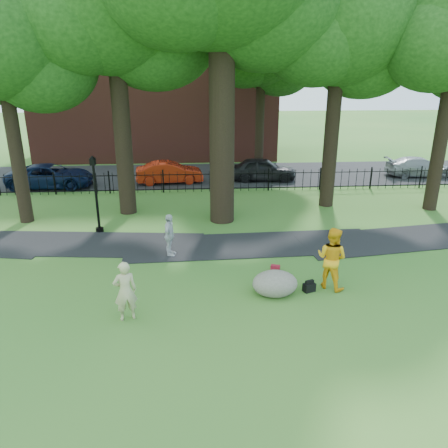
{
  "coord_description": "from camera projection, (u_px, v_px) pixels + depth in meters",
  "views": [
    {
      "loc": [
        -1.24,
        -12.11,
        6.72
      ],
      "look_at": [
        -0.26,
        2.0,
        1.62
      ],
      "focal_mm": 35.0,
      "sensor_mm": 36.0,
      "label": 1
    }
  ],
  "objects": [
    {
      "name": "woman",
      "position": [
        125.0,
        291.0,
        12.05
      ],
      "size": [
        0.74,
        0.6,
        1.77
      ],
      "primitive_type": "imported",
      "rotation": [
        0.0,
        0.0,
        3.44
      ],
      "color": "tan",
      "rests_on": "ground"
    },
    {
      "name": "ground",
      "position": [
        237.0,
        294.0,
        13.73
      ],
      "size": [
        120.0,
        120.0,
        0.0
      ],
      "primitive_type": "plane",
      "color": "#306D26",
      "rests_on": "ground"
    },
    {
      "name": "backpack",
      "position": [
        309.0,
        287.0,
        13.82
      ],
      "size": [
        0.43,
        0.35,
        0.28
      ],
      "primitive_type": "cube",
      "rotation": [
        0.0,
        0.0,
        0.37
      ],
      "color": "black",
      "rests_on": "ground"
    },
    {
      "name": "boulder",
      "position": [
        275.0,
        282.0,
        13.58
      ],
      "size": [
        1.45,
        1.11,
        0.83
      ],
      "primitive_type": "ellipsoid",
      "rotation": [
        0.0,
        0.0,
        -0.03
      ],
      "color": "slate",
      "rests_on": "ground"
    },
    {
      "name": "tree_row",
      "position": [
        232.0,
        32.0,
        18.88
      ],
      "size": [
        26.82,
        7.96,
        12.42
      ],
      "color": "black",
      "rests_on": "ground"
    },
    {
      "name": "street",
      "position": [
        213.0,
        175.0,
        28.74
      ],
      "size": [
        80.0,
        7.0,
        0.02
      ],
      "primitive_type": "cube",
      "color": "black",
      "rests_on": "ground"
    },
    {
      "name": "iron_fence",
      "position": [
        216.0,
        181.0,
        24.78
      ],
      "size": [
        44.0,
        0.04,
        1.2
      ],
      "color": "black",
      "rests_on": "ground"
    },
    {
      "name": "lamppost",
      "position": [
        96.0,
        196.0,
        18.33
      ],
      "size": [
        0.33,
        0.33,
        3.32
      ],
      "rotation": [
        0.0,
        0.0,
        -0.18
      ],
      "color": "black",
      "rests_on": "ground"
    },
    {
      "name": "red_sedan",
      "position": [
        169.0,
        172.0,
        26.58
      ],
      "size": [
        4.14,
        1.78,
        1.32
      ],
      "primitive_type": "imported",
      "rotation": [
        0.0,
        0.0,
        1.67
      ],
      "color": "#AF240D",
      "rests_on": "ground"
    },
    {
      "name": "silver_car",
      "position": [
        419.0,
        167.0,
        28.31
      ],
      "size": [
        4.3,
        1.9,
        1.23
      ],
      "primitive_type": "imported",
      "rotation": [
        0.0,
        0.0,
        1.53
      ],
      "color": "#989CA1",
      "rests_on": "ground"
    },
    {
      "name": "man",
      "position": [
        332.0,
        258.0,
        13.8
      ],
      "size": [
        1.25,
        1.24,
        2.04
      ],
      "primitive_type": "imported",
      "rotation": [
        0.0,
        0.0,
        2.4
      ],
      "color": "#F7AA14",
      "rests_on": "ground"
    },
    {
      "name": "navy_van",
      "position": [
        51.0,
        176.0,
        25.62
      ],
      "size": [
        4.95,
        2.35,
        1.37
      ],
      "primitive_type": "imported",
      "rotation": [
        0.0,
        0.0,
        1.55
      ],
      "color": "#0A1736",
      "rests_on": "ground"
    },
    {
      "name": "brick_building",
      "position": [
        157.0,
        77.0,
        33.95
      ],
      "size": [
        18.0,
        8.0,
        12.0
      ],
      "primitive_type": "cube",
      "color": "brown",
      "rests_on": "ground"
    },
    {
      "name": "pedestrian",
      "position": [
        169.0,
        235.0,
        16.22
      ],
      "size": [
        0.57,
        1.02,
        1.64
      ],
      "primitive_type": "imported",
      "rotation": [
        0.0,
        0.0,
        1.38
      ],
      "color": "silver",
      "rests_on": "ground"
    },
    {
      "name": "footpath",
      "position": [
        252.0,
        245.0,
        17.45
      ],
      "size": [
        36.07,
        3.85,
        0.03
      ],
      "primitive_type": "cube",
      "rotation": [
        0.0,
        0.0,
        0.03
      ],
      "color": "black",
      "rests_on": "ground"
    },
    {
      "name": "grey_car",
      "position": [
        263.0,
        169.0,
        27.25
      ],
      "size": [
        4.25,
        1.96,
        1.41
      ],
      "primitive_type": "imported",
      "rotation": [
        0.0,
        0.0,
        1.5
      ],
      "color": "black",
      "rests_on": "ground"
    },
    {
      "name": "red_bag",
      "position": [
        275.0,
        268.0,
        15.2
      ],
      "size": [
        0.36,
        0.29,
        0.22
      ],
      "primitive_type": "cube",
      "rotation": [
        0.0,
        0.0,
        -0.35
      ],
      "color": "maroon",
      "rests_on": "ground"
    }
  ]
}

